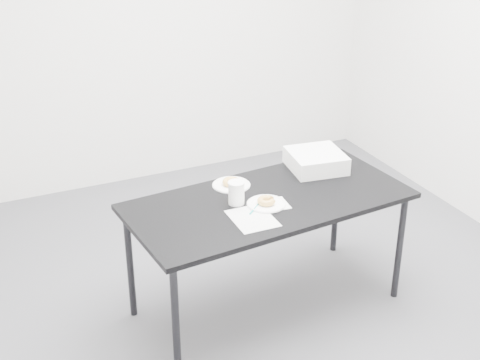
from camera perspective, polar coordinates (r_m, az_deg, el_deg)
name	(u,v)px	position (r m, az deg, el deg)	size (l,w,h in m)	color
floor	(249,299)	(4.25, 0.82, -10.08)	(4.00, 4.00, 0.00)	#4D4D52
wall_back	(141,20)	(5.44, -8.41, 13.39)	(4.00, 0.02, 2.70)	white
table	(269,207)	(3.84, 2.46, -2.34)	(1.68, 0.90, 0.74)	black
scorecard	(252,218)	(3.61, 1.07, -3.29)	(0.22, 0.28, 0.00)	silver
logo_patch	(257,208)	(3.71, 1.43, -2.37)	(0.04, 0.04, 0.00)	green
pen	(254,209)	(3.69, 1.24, -2.47)	(0.01, 0.01, 0.13)	#0D9292
napkin	(274,204)	(3.75, 2.94, -2.09)	(0.15, 0.15, 0.00)	silver
plate_near	(266,204)	(3.75, 2.26, -2.05)	(0.22, 0.22, 0.01)	white
donut_near	(266,201)	(3.74, 2.26, -1.78)	(0.10, 0.10, 0.03)	gold
plate_far	(231,185)	(3.97, -0.75, -0.43)	(0.23, 0.23, 0.01)	white
donut_far	(231,182)	(3.96, -0.75, -0.16)	(0.11, 0.11, 0.04)	gold
coffee_cup	(236,193)	(3.73, -0.31, -1.10)	(0.09, 0.09, 0.14)	white
cup_lid	(311,171)	(4.16, 6.07, 0.81)	(0.10, 0.10, 0.01)	silver
bakery_box	(316,161)	(4.19, 6.50, 1.66)	(0.32, 0.32, 0.11)	white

